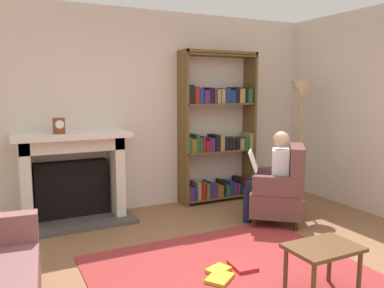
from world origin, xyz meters
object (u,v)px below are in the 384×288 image
object	(u,v)px
bookshelf	(218,132)
side_table	(323,254)
armchair_reading	(281,189)
mantel_clock	(59,126)
floor_lamp	(301,100)
fireplace	(72,175)
seated_reader	(272,173)

from	to	relation	value
bookshelf	side_table	xyz separation A→B (m)	(-0.65, -2.77, -0.66)
armchair_reading	side_table	size ratio (longest dim) A/B	1.73
bookshelf	armchair_reading	bearing A→B (deg)	-80.67
mantel_clock	floor_lamp	xyz separation A→B (m)	(3.22, -0.50, 0.27)
armchair_reading	floor_lamp	distance (m)	1.45
fireplace	bookshelf	bearing A→B (deg)	0.98
fireplace	armchair_reading	world-z (taller)	fireplace
armchair_reading	side_table	world-z (taller)	armchair_reading
armchair_reading	side_table	distance (m)	1.77
fireplace	side_table	xyz separation A→B (m)	(1.44, -2.73, -0.23)
mantel_clock	bookshelf	bearing A→B (deg)	3.48
armchair_reading	floor_lamp	size ratio (longest dim) A/B	0.55
bookshelf	armchair_reading	size ratio (longest dim) A/B	2.25
armchair_reading	seated_reader	distance (m)	0.23
armchair_reading	seated_reader	size ratio (longest dim) A/B	0.85
floor_lamp	fireplace	bearing A→B (deg)	168.98
armchair_reading	floor_lamp	xyz separation A→B (m)	(0.78, 0.58, 1.07)
bookshelf	armchair_reading	distance (m)	1.37
bookshelf	mantel_clock	bearing A→B (deg)	-176.52
seated_reader	mantel_clock	bearing A→B (deg)	-74.70
mantel_clock	floor_lamp	distance (m)	3.26
side_table	floor_lamp	bearing A→B (deg)	52.59
fireplace	floor_lamp	world-z (taller)	floor_lamp
fireplace	armchair_reading	size ratio (longest dim) A/B	1.45
floor_lamp	bookshelf	bearing A→B (deg)	147.25
side_table	floor_lamp	world-z (taller)	floor_lamp
mantel_clock	side_table	xyz separation A→B (m)	(1.58, -2.63, -0.86)
fireplace	bookshelf	world-z (taller)	bookshelf
armchair_reading	floor_lamp	world-z (taller)	floor_lamp
seated_reader	floor_lamp	size ratio (longest dim) A/B	0.65
fireplace	seated_reader	size ratio (longest dim) A/B	1.23
side_table	mantel_clock	bearing A→B (deg)	121.03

